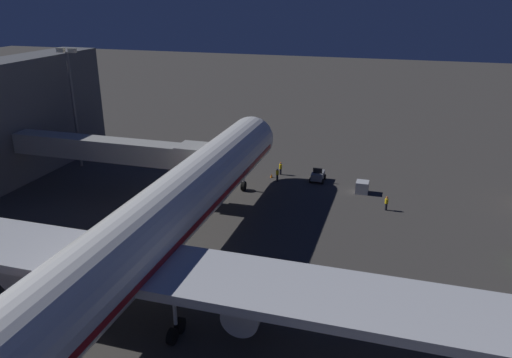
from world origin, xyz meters
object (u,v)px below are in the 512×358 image
at_px(apron_floodlight_mast, 73,99).
at_px(ground_crew_near_nose_gear, 386,203).
at_px(baggage_tug_lead, 318,176).
at_px(ground_crew_marshaller_fwd, 277,174).
at_px(traffic_cone_nose_port, 271,176).
at_px(airliner_at_gate, 117,261).
at_px(traffic_cone_nose_starboard, 241,172).
at_px(baggage_container_near_belt, 362,187).
at_px(ground_crew_by_belt_loader, 281,168).
at_px(jet_bridge, 120,151).

distance_m(apron_floodlight_mast, ground_crew_near_nose_gear, 44.19).
xyz_separation_m(apron_floodlight_mast, baggage_tug_lead, (-33.95, -3.74, -8.96)).
relative_size(ground_crew_marshaller_fwd, traffic_cone_nose_port, 3.25).
height_order(airliner_at_gate, traffic_cone_nose_starboard, airliner_at_gate).
distance_m(baggage_container_near_belt, ground_crew_by_belt_loader, 11.93).
distance_m(apron_floodlight_mast, baggage_container_near_belt, 41.02).
bearing_deg(ground_crew_by_belt_loader, baggage_tug_lead, 169.33).
bearing_deg(baggage_tug_lead, jet_bridge, 28.82).
height_order(ground_crew_near_nose_gear, ground_crew_marshaller_fwd, ground_crew_marshaller_fwd).
xyz_separation_m(airliner_at_gate, ground_crew_near_nose_gear, (-17.68, -27.77, -4.88)).
bearing_deg(ground_crew_marshaller_fwd, ground_crew_near_nose_gear, 159.20).
height_order(airliner_at_gate, traffic_cone_nose_port, airliner_at_gate).
bearing_deg(apron_floodlight_mast, baggage_tug_lead, -173.71).
bearing_deg(apron_floodlight_mast, ground_crew_near_nose_gear, 175.61).
xyz_separation_m(jet_bridge, baggage_container_near_belt, (-28.00, -9.62, -5.14)).
height_order(jet_bridge, ground_crew_marshaller_fwd, jet_bridge).
bearing_deg(airliner_at_gate, traffic_cone_nose_starboard, -86.33).
relative_size(baggage_tug_lead, baggage_container_near_belt, 1.54).
height_order(jet_bridge, baggage_container_near_belt, jet_bridge).
relative_size(traffic_cone_nose_port, traffic_cone_nose_starboard, 1.00).
bearing_deg(baggage_container_near_belt, apron_floodlight_mast, 1.84).
bearing_deg(airliner_at_gate, baggage_container_near_belt, -114.13).
xyz_separation_m(baggage_container_near_belt, traffic_cone_nose_port, (12.30, -1.96, -0.47)).
xyz_separation_m(jet_bridge, traffic_cone_nose_starboard, (-11.29, -11.58, -5.61)).
height_order(apron_floodlight_mast, baggage_tug_lead, apron_floodlight_mast).
xyz_separation_m(apron_floodlight_mast, traffic_cone_nose_port, (-27.70, -3.25, -9.47)).
bearing_deg(traffic_cone_nose_starboard, traffic_cone_nose_port, 180.00).
height_order(apron_floodlight_mast, baggage_container_near_belt, apron_floodlight_mast).
bearing_deg(baggage_tug_lead, traffic_cone_nose_port, 4.53).
height_order(ground_crew_by_belt_loader, traffic_cone_nose_port, ground_crew_by_belt_loader).
relative_size(ground_crew_marshaller_fwd, traffic_cone_nose_starboard, 3.25).
xyz_separation_m(jet_bridge, ground_crew_marshaller_fwd, (-16.78, -10.48, -4.90)).
distance_m(ground_crew_marshaller_fwd, traffic_cone_nose_starboard, 5.64).
distance_m(airliner_at_gate, ground_crew_marshaller_fwd, 33.74).
bearing_deg(traffic_cone_nose_starboard, ground_crew_by_belt_loader, -164.10).
xyz_separation_m(airliner_at_gate, apron_floodlight_mast, (25.50, -31.09, 3.94)).
bearing_deg(ground_crew_marshaller_fwd, baggage_tug_lead, -162.82).
bearing_deg(baggage_container_near_belt, traffic_cone_nose_starboard, -6.69).
bearing_deg(ground_crew_near_nose_gear, ground_crew_marshaller_fwd, -20.80).
xyz_separation_m(airliner_at_gate, jet_bridge, (13.49, -22.76, 0.08)).
height_order(baggage_tug_lead, ground_crew_marshaller_fwd, baggage_tug_lead).
height_order(baggage_container_near_belt, traffic_cone_nose_port, baggage_container_near_belt).
bearing_deg(baggage_tug_lead, ground_crew_by_belt_loader, -10.67).
bearing_deg(baggage_tug_lead, traffic_cone_nose_starboard, 2.66).
bearing_deg(baggage_container_near_belt, traffic_cone_nose_port, -9.04).
bearing_deg(ground_crew_by_belt_loader, traffic_cone_nose_port, 59.56).
height_order(baggage_container_near_belt, ground_crew_by_belt_loader, ground_crew_by_belt_loader).
distance_m(airliner_at_gate, traffic_cone_nose_starboard, 34.85).
height_order(ground_crew_marshaller_fwd, traffic_cone_nose_port, ground_crew_marshaller_fwd).
relative_size(ground_crew_near_nose_gear, traffic_cone_nose_port, 3.08).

